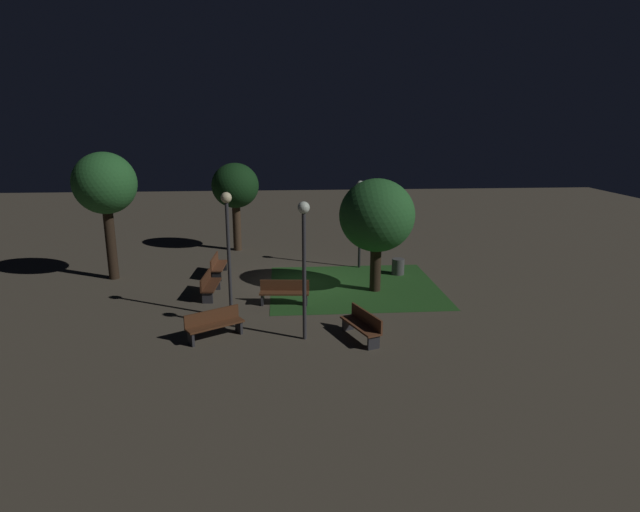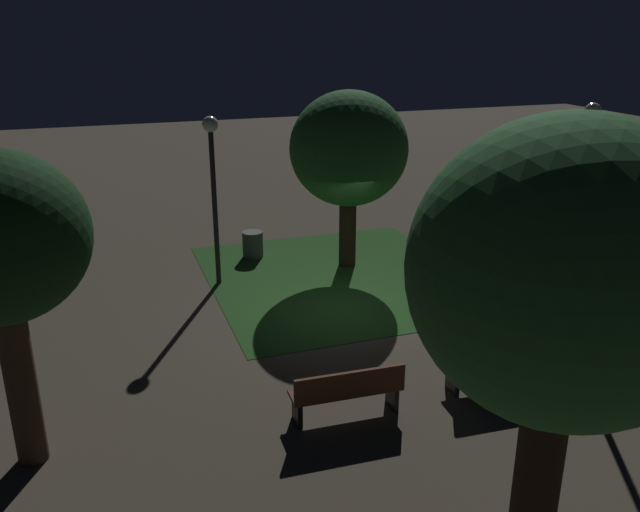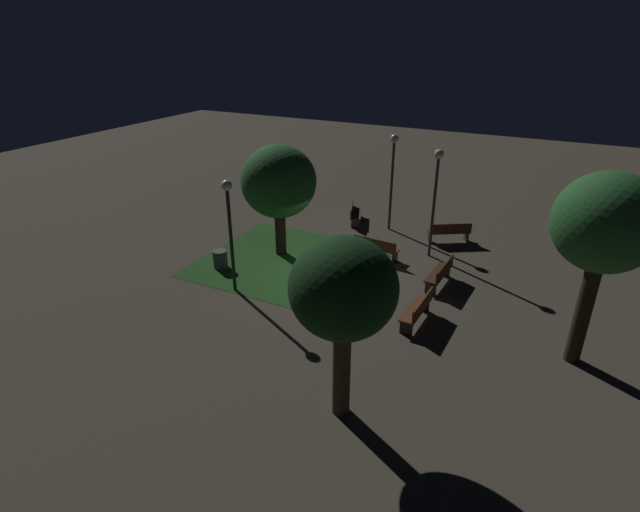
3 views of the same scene
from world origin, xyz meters
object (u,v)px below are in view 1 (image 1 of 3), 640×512
(bench_by_lamp, at_px, (362,324))
(lamp_post_plaza_west, at_px, (360,208))
(bench_corner, at_px, (209,284))
(lamp_post_path_center, at_px, (304,247))
(tree_back_left, at_px, (377,216))
(tree_lawn_side, at_px, (105,185))
(trash_bin, at_px, (398,267))
(lamp_post_near_wall, at_px, (228,233))
(bench_lawn_edge, at_px, (214,323))
(bench_back_row, at_px, (218,265))
(tree_left_canopy, at_px, (235,187))
(bench_path_side, at_px, (284,291))

(bench_by_lamp, relative_size, lamp_post_plaza_west, 0.47)
(bench_corner, bearing_deg, lamp_post_path_center, 38.59)
(tree_back_left, distance_m, tree_lawn_side, 11.14)
(lamp_post_plaza_west, bearing_deg, tree_back_left, 2.26)
(lamp_post_path_center, xyz_separation_m, trash_bin, (-6.68, 4.41, -2.58))
(lamp_post_near_wall, height_order, trash_bin, lamp_post_near_wall)
(bench_lawn_edge, relative_size, bench_by_lamp, 0.96)
(tree_lawn_side, relative_size, lamp_post_plaza_west, 1.34)
(bench_corner, relative_size, trash_bin, 2.60)
(bench_corner, relative_size, bench_lawn_edge, 1.02)
(bench_back_row, bearing_deg, bench_by_lamp, 35.88)
(tree_lawn_side, bearing_deg, bench_lawn_edge, 36.89)
(bench_back_row, height_order, lamp_post_near_wall, lamp_post_near_wall)
(bench_lawn_edge, height_order, lamp_post_plaza_west, lamp_post_plaza_west)
(bench_back_row, bearing_deg, bench_lawn_edge, 5.52)
(bench_lawn_edge, bearing_deg, lamp_post_path_center, 84.18)
(bench_back_row, distance_m, bench_corner, 2.76)
(bench_corner, bearing_deg, lamp_post_plaza_west, 119.67)
(tree_back_left, relative_size, lamp_post_near_wall, 1.03)
(bench_corner, bearing_deg, trash_bin, 106.83)
(bench_lawn_edge, height_order, tree_left_canopy, tree_left_canopy)
(tree_back_left, bearing_deg, bench_by_lamp, -14.79)
(bench_corner, xyz_separation_m, tree_lawn_side, (-2.68, -4.38, 3.50))
(bench_by_lamp, height_order, tree_lawn_side, tree_lawn_side)
(bench_back_row, relative_size, trash_bin, 2.59)
(tree_back_left, relative_size, tree_left_canopy, 0.99)
(bench_path_side, relative_size, bench_lawn_edge, 1.03)
(tree_back_left, xyz_separation_m, trash_bin, (-2.15, 1.40, -2.64))
(bench_back_row, distance_m, bench_lawn_edge, 6.82)
(bench_corner, bearing_deg, tree_lawn_side, -121.50)
(bench_corner, bearing_deg, tree_left_canopy, 176.17)
(tree_left_canopy, bearing_deg, bench_back_row, -6.10)
(bench_path_side, bearing_deg, lamp_post_near_wall, -56.62)
(bench_corner, distance_m, tree_lawn_side, 6.22)
(bench_path_side, distance_m, tree_lawn_side, 8.88)
(bench_corner, height_order, lamp_post_plaza_west, lamp_post_plaza_west)
(bench_back_row, bearing_deg, lamp_post_near_wall, 11.43)
(bench_back_row, relative_size, bench_by_lamp, 0.98)
(tree_back_left, height_order, tree_left_canopy, tree_left_canopy)
(tree_back_left, bearing_deg, tree_lawn_side, -102.80)
(lamp_post_path_center, height_order, trash_bin, lamp_post_path_center)
(bench_path_side, height_order, tree_lawn_side, tree_lawn_side)
(trash_bin, bearing_deg, bench_back_row, -92.85)
(tree_back_left, distance_m, lamp_post_plaza_west, 3.38)
(bench_back_row, relative_size, lamp_post_plaza_west, 0.46)
(tree_lawn_side, xyz_separation_m, trash_bin, (0.31, 12.23, -3.63))
(bench_back_row, bearing_deg, bench_corner, 0.00)
(tree_back_left, bearing_deg, bench_corner, -88.01)
(lamp_post_plaza_west, relative_size, lamp_post_near_wall, 0.92)
(bench_lawn_edge, xyz_separation_m, bench_by_lamp, (0.42, 4.56, 0.00))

